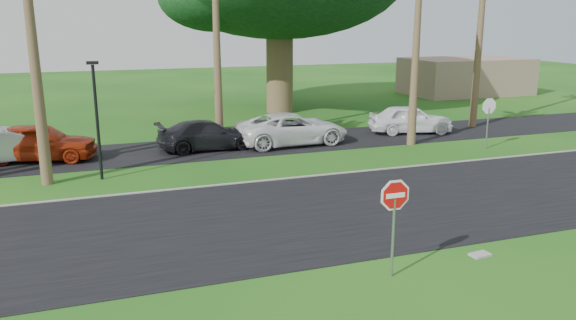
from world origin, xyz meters
The scene contains 14 objects.
ground centered at (0.00, 0.00, 0.00)m, with size 120.00×120.00×0.00m, color #134812.
road centered at (0.00, 2.00, 0.01)m, with size 120.00×8.00×0.02m, color black.
parking_strip centered at (0.00, 12.50, 0.01)m, with size 120.00×5.00×0.02m, color black.
curb centered at (0.00, 6.05, 0.03)m, with size 120.00×0.12×0.06m, color gray.
stop_sign_near centered at (0.50, -3.00, 1.77)m, with size 1.05×0.07×2.62m.
stop_sign_far centered at (12.00, 8.00, 1.77)m, with size 1.05×0.07×2.62m.
streetlight_right centered at (-6.00, 8.50, 2.65)m, with size 0.45×0.25×4.64m.
building_far centered at (24.00, 26.00, 1.50)m, with size 10.00×6.00×3.00m, color gray.
car_silver centered at (-9.77, 12.62, 0.77)m, with size 1.63×4.66×1.54m, color #A7AAAE.
car_red centered at (-8.51, 12.57, 0.84)m, with size 1.99×4.94×1.68m, color #9C260D.
car_dark centered at (-0.97, 12.28, 0.71)m, with size 1.98×4.87×1.41m, color black.
car_minivan centered at (3.32, 12.01, 0.79)m, with size 2.62×5.68×1.58m, color white.
car_pickup centered at (10.52, 12.58, 0.78)m, with size 1.84×4.58×1.56m, color white.
utility_slab centered at (3.38, -2.70, 0.03)m, with size 0.55×0.35×0.06m, color gray.
Camera 1 is at (-6.14, -14.18, 6.16)m, focal length 35.00 mm.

